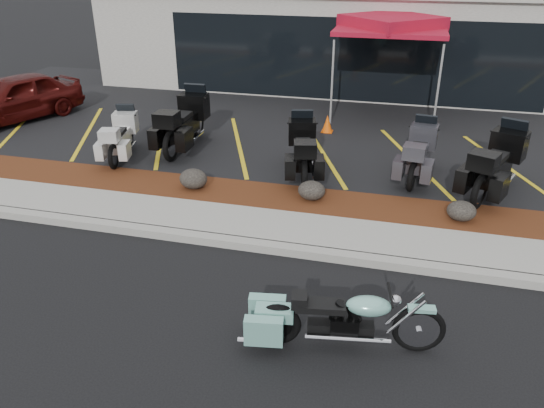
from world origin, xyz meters
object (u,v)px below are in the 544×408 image
(touring_white, at_px, (127,126))
(parked_car, at_px, (14,98))
(hero_cruiser, at_px, (420,323))
(traffic_cone, at_px, (327,123))
(popup_canopy, at_px, (392,25))

(touring_white, height_order, parked_car, parked_car)
(hero_cruiser, xyz_separation_m, touring_white, (-7.21, 5.80, 0.27))
(traffic_cone, relative_size, popup_canopy, 0.14)
(popup_canopy, bearing_deg, traffic_cone, -128.43)
(touring_white, distance_m, popup_canopy, 7.98)
(touring_white, distance_m, parked_car, 4.54)
(parked_car, height_order, popup_canopy, popup_canopy)
(touring_white, relative_size, popup_canopy, 0.58)
(hero_cruiser, distance_m, popup_canopy, 10.83)
(parked_car, relative_size, traffic_cone, 8.22)
(hero_cruiser, bearing_deg, parked_car, 139.13)
(touring_white, xyz_separation_m, popup_canopy, (6.11, 4.72, 2.03))
(touring_white, distance_m, traffic_cone, 5.34)
(parked_car, xyz_separation_m, popup_canopy, (10.44, 3.38, 1.94))
(touring_white, bearing_deg, parked_car, 58.75)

